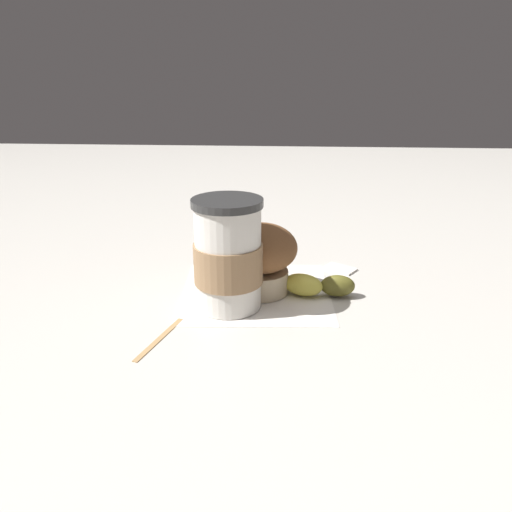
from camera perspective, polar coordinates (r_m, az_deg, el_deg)
The scene contains 7 objects.
ground_plane at distance 0.74m, azimuth 0.00°, elevation -4.16°, with size 3.00×3.00×0.00m, color beige.
paper_napkin at distance 0.74m, azimuth 0.00°, elevation -4.11°, with size 0.22×0.22×0.00m, color white.
coffee_cup at distance 0.67m, azimuth -3.19°, elevation -0.04°, with size 0.09×0.09×0.15m.
muffin at distance 0.72m, azimuth 0.61°, elevation 0.19°, with size 0.10×0.10×0.10m.
banana at distance 0.74m, azimuth 3.69°, elevation -2.80°, with size 0.10×0.19×0.03m.
sugar_packet at distance 0.83m, azimuth 9.54°, elevation -1.34°, with size 0.05×0.03×0.01m, color white.
wooden_stirrer at distance 0.63m, azimuth -10.97°, elevation -9.23°, with size 0.11×0.01×0.00m, color tan.
Camera 1 is at (-0.67, -0.05, 0.31)m, focal length 35.00 mm.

